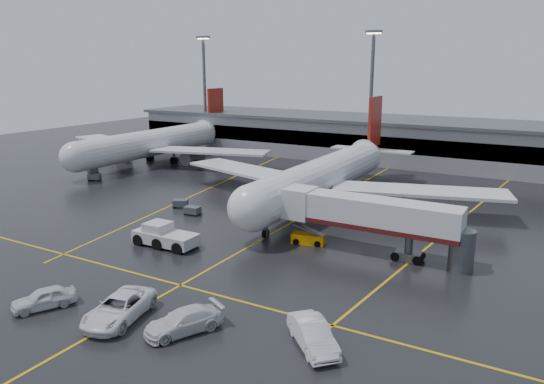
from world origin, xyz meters
The scene contains 22 objects.
ground centered at (0.00, 0.00, 0.00)m, with size 220.00×220.00×0.00m, color black.
apron_line_centre centered at (0.00, 0.00, 0.01)m, with size 0.25×90.00×0.02m, color gold.
apron_line_stop centered at (0.00, -22.00, 0.01)m, with size 60.00×0.25×0.02m, color gold.
apron_line_left centered at (-20.00, 10.00, 0.01)m, with size 0.25×70.00×0.02m, color gold.
apron_line_right centered at (18.00, 10.00, 0.01)m, with size 0.25×70.00×0.02m, color gold.
terminal centered at (0.00, 47.93, 4.32)m, with size 122.00×19.00×8.60m.
light_mast_left centered at (-45.00, 42.00, 14.47)m, with size 3.00×1.20×25.45m.
light_mast_mid centered at (-5.00, 42.00, 14.47)m, with size 3.00×1.20×25.45m.
main_airliner centered at (0.00, 9.70, 4.21)m, with size 48.80×45.60×14.10m.
second_airliner centered at (-42.00, 21.70, 4.21)m, with size 48.80×45.60×14.10m.
jet_bridge centered at (11.87, -6.00, 3.93)m, with size 19.90×3.40×6.05m.
pushback_tractor centered at (-8.19, -14.76, 1.03)m, with size 7.29×3.20×2.59m.
belt_loader centered at (5.13, -6.42, 0.56)m, with size 3.82×2.24×2.28m.
service_van_a centered at (0.01, -29.22, 0.96)m, with size 3.20×6.93×1.93m, color white.
service_van_b centered at (5.48, -28.23, 0.85)m, with size 2.39×5.88×1.71m, color silver.
service_van_c centered at (14.59, -25.42, 0.95)m, with size 2.01×5.75×1.90m, color white.
service_van_d centered at (-6.74, -30.79, 0.84)m, with size 1.97×4.91×1.67m, color silver.
baggage_cart_a centered at (-12.89, -3.93, 0.63)m, with size 2.12×1.49×1.12m.
baggage_cart_b centered at (-16.55, -1.93, 0.63)m, with size 2.38×2.08×1.12m.
baggage_cart_c centered at (-10.84, 4.56, 0.63)m, with size 2.12×1.49×1.12m.
baggage_cart_d centered at (-45.76, 8.58, 0.63)m, with size 2.30×1.84×1.12m.
baggage_cart_e centered at (-40.32, 4.15, 0.63)m, with size 2.38×2.11×1.12m.
Camera 1 is at (27.89, -54.46, 19.04)m, focal length 33.66 mm.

